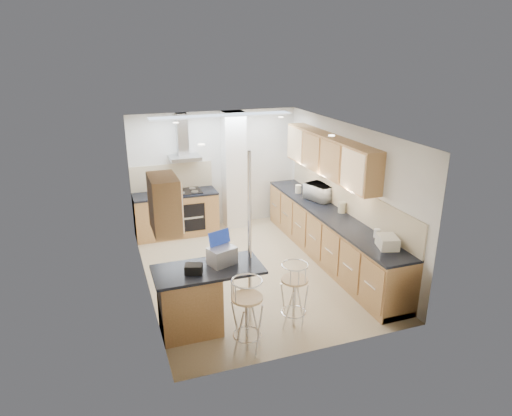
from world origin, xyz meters
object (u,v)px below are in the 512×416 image
object	(u,v)px
bar_stool_near	(247,316)
bread_bin	(387,242)
microwave	(320,192)
bar_stool_end	(294,295)
laptop	(222,256)

from	to	relation	value
bar_stool_near	bread_bin	xyz separation A→B (m)	(2.35, 0.45, 0.49)
bread_bin	bar_stool_near	bearing A→B (deg)	-152.47
microwave	bar_stool_near	size ratio (longest dim) A/B	0.54
bar_stool_end	bar_stool_near	bearing A→B (deg)	119.42
laptop	bar_stool_end	distance (m)	1.15
laptop	microwave	bearing A→B (deg)	19.32
microwave	laptop	distance (m)	3.30
bar_stool_end	laptop	bearing A→B (deg)	74.29
microwave	bar_stool_end	distance (m)	3.04
bar_stool_end	bread_bin	size ratio (longest dim) A/B	2.83
bar_stool_end	bread_bin	xyz separation A→B (m)	(1.56, 0.13, 0.52)
microwave	bar_stool_end	world-z (taller)	microwave
microwave	bar_stool_near	xyz separation A→B (m)	(-2.43, -2.81, -0.56)
laptop	bar_stool_near	xyz separation A→B (m)	(0.12, -0.71, -0.54)
microwave	bread_bin	xyz separation A→B (m)	(-0.08, -2.36, -0.07)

